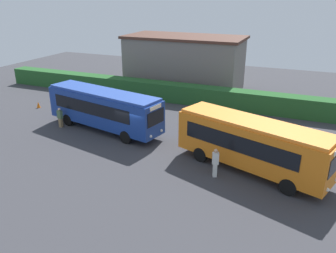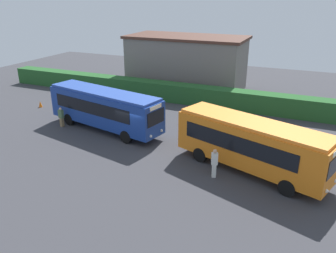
{
  "view_description": "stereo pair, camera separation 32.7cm",
  "coord_description": "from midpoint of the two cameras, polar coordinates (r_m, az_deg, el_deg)",
  "views": [
    {
      "loc": [
        11.62,
        -21.04,
        10.62
      ],
      "look_at": [
        2.81,
        -0.11,
        1.63
      ],
      "focal_mm": 36.28,
      "sensor_mm": 36.0,
      "label": 1
    },
    {
      "loc": [
        11.92,
        -20.91,
        10.62
      ],
      "look_at": [
        2.81,
        -0.11,
        1.63
      ],
      "focal_mm": 36.28,
      "sensor_mm": 36.0,
      "label": 2
    }
  ],
  "objects": [
    {
      "name": "person_center",
      "position": [
        29.56,
        -4.74,
        2.29
      ],
      "size": [
        0.33,
        0.48,
        1.68
      ],
      "rotation": [
        0.0,
        0.0,
        2.99
      ],
      "color": "#4C6B47",
      "rests_on": "ground_plane"
    },
    {
      "name": "depot_building",
      "position": [
        40.31,
        2.53,
        10.74
      ],
      "size": [
        13.53,
        6.63,
        6.04
      ],
      "color": "slate",
      "rests_on": "ground_plane"
    },
    {
      "name": "bus_orange",
      "position": [
        21.73,
        13.49,
        -2.64
      ],
      "size": [
        10.11,
        5.57,
        3.34
      ],
      "rotation": [
        0.0,
        0.0,
        -0.33
      ],
      "color": "orange",
      "rests_on": "ground_plane"
    },
    {
      "name": "ground_plane",
      "position": [
        26.29,
        -5.91,
        -2.34
      ],
      "size": [
        64.0,
        64.0,
        0.0
      ],
      "primitive_type": "plane",
      "color": "#38383D"
    },
    {
      "name": "hedge_row",
      "position": [
        35.1,
        2.35,
        5.56
      ],
      "size": [
        44.0,
        1.7,
        1.85
      ],
      "primitive_type": "cube",
      "color": "#235726",
      "rests_on": "ground_plane"
    },
    {
      "name": "traffic_cone",
      "position": [
        35.95,
        -21.2,
        3.43
      ],
      "size": [
        0.36,
        0.36,
        0.6
      ],
      "primitive_type": "cone",
      "color": "orange",
      "rests_on": "ground_plane"
    },
    {
      "name": "person_right",
      "position": [
        20.93,
        7.51,
        -5.92
      ],
      "size": [
        0.45,
        0.39,
        1.89
      ],
      "rotation": [
        0.0,
        0.0,
        5.12
      ],
      "color": "silver",
      "rests_on": "ground_plane"
    },
    {
      "name": "bus_blue",
      "position": [
        28.08,
        -11.07,
        3.1
      ],
      "size": [
        10.79,
        4.48,
        3.3
      ],
      "rotation": [
        0.0,
        0.0,
        -0.2
      ],
      "color": "navy",
      "rests_on": "ground_plane"
    },
    {
      "name": "person_left",
      "position": [
        29.89,
        -17.98,
        1.51
      ],
      "size": [
        0.48,
        0.33,
        1.69
      ],
      "rotation": [
        0.0,
        0.0,
        4.55
      ],
      "color": "olive",
      "rests_on": "ground_plane"
    }
  ]
}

